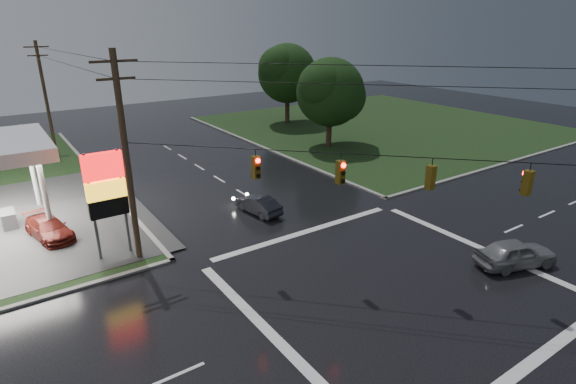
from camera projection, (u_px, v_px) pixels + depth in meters
ground at (390, 282)px, 22.28m from camera, size 120.00×120.00×0.00m
grass_ne at (383, 125)px, 56.07m from camera, size 36.00×36.00×0.08m
pylon_sign at (106, 188)px, 23.42m from camera, size 2.00×0.35×6.00m
utility_pole_nw at (127, 158)px, 22.57m from camera, size 2.20×0.32×11.00m
utility_pole_n at (45, 93)px, 44.67m from camera, size 2.20×0.32×10.50m
traffic_signals at (402, 157)px, 19.98m from camera, size 26.87×26.87×1.47m
tree_ne_near at (331, 92)px, 44.76m from camera, size 7.99×6.80×8.98m
tree_ne_far at (288, 74)px, 55.39m from camera, size 8.46×7.20×9.80m
car_north at (258, 204)px, 30.22m from camera, size 1.78×3.84×1.22m
car_crossing at (516, 253)px, 23.58m from camera, size 4.63×3.03×1.47m
car_pump at (49, 228)px, 26.71m from camera, size 2.62×4.51×1.23m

